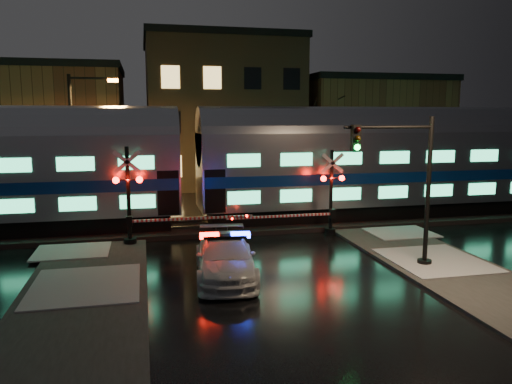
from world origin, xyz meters
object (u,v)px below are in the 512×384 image
(crossing_signal_right, at_px, (325,201))
(traffic_light, at_px, (407,190))
(crossing_signal_left, at_px, (137,205))
(police_car, at_px, (225,257))
(streetlight, at_px, (77,137))

(crossing_signal_right, relative_size, traffic_light, 1.02)
(crossing_signal_right, height_order, crossing_signal_left, crossing_signal_left)
(police_car, height_order, crossing_signal_right, crossing_signal_right)
(crossing_signal_left, relative_size, traffic_light, 1.09)
(crossing_signal_left, height_order, streetlight, streetlight)
(traffic_light, height_order, streetlight, streetlight)
(crossing_signal_left, xyz_separation_m, traffic_light, (9.78, -5.65, 1.20))
(crossing_signal_left, distance_m, traffic_light, 11.36)
(traffic_light, bearing_deg, crossing_signal_right, 111.76)
(crossing_signal_left, bearing_deg, police_car, -59.35)
(police_car, distance_m, streetlight, 13.90)
(police_car, height_order, traffic_light, traffic_light)
(police_car, xyz_separation_m, crossing_signal_right, (5.64, 5.16, 0.96))
(streetlight, bearing_deg, crossing_signal_left, -64.92)
(police_car, bearing_deg, crossing_signal_left, 126.54)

